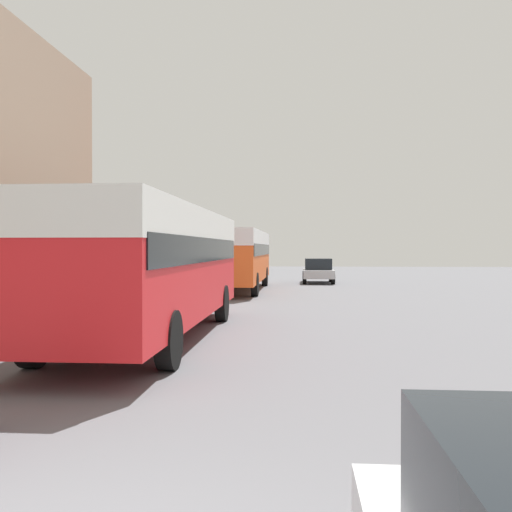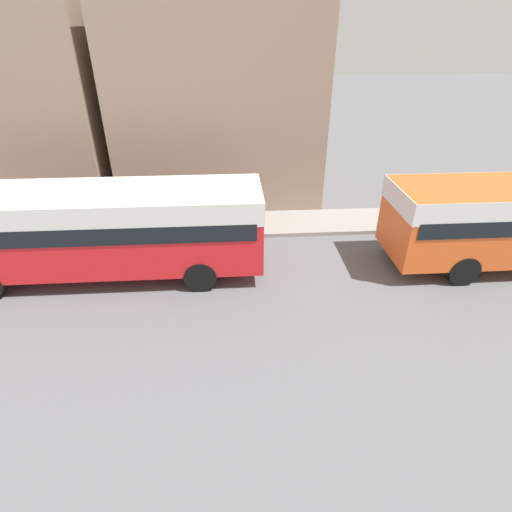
% 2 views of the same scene
% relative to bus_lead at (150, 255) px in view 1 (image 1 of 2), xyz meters
% --- Properties ---
extents(bus_lead, '(2.62, 10.25, 2.89)m').
position_rel_bus_lead_xyz_m(bus_lead, '(0.00, 0.00, 0.00)').
color(bus_lead, red).
rests_on(bus_lead, ground_plane).
extents(bus_following, '(2.63, 10.66, 2.83)m').
position_rel_bus_lead_xyz_m(bus_following, '(0.24, 14.67, -0.03)').
color(bus_following, '#EA5B23').
rests_on(bus_following, ground_plane).
extents(car_crossing, '(1.81, 3.87, 1.43)m').
position_rel_bus_lead_xyz_m(car_crossing, '(4.33, 20.88, -1.14)').
color(car_crossing, '#B7B7BC').
rests_on(car_crossing, ground_plane).
extents(pedestrian_near_curb, '(0.32, 0.32, 1.72)m').
position_rel_bus_lead_xyz_m(pedestrian_near_curb, '(-2.69, 2.01, -0.85)').
color(pedestrian_near_curb, '#232838').
rests_on(pedestrian_near_curb, sidewalk).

